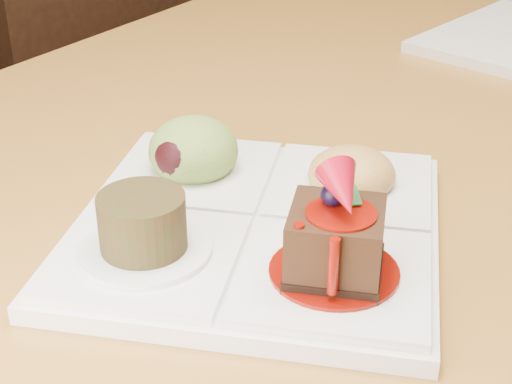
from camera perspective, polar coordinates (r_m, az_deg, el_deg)
The scene contains 2 objects.
chair_left at distance 1.32m, azimuth -6.83°, elevation 7.69°, with size 0.48×0.48×0.99m.
sampler_plate at distance 0.52m, azimuth -0.15°, elevation -1.37°, with size 0.31×0.31×0.09m.
Camera 1 is at (0.15, -0.71, 1.03)m, focal length 55.00 mm.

